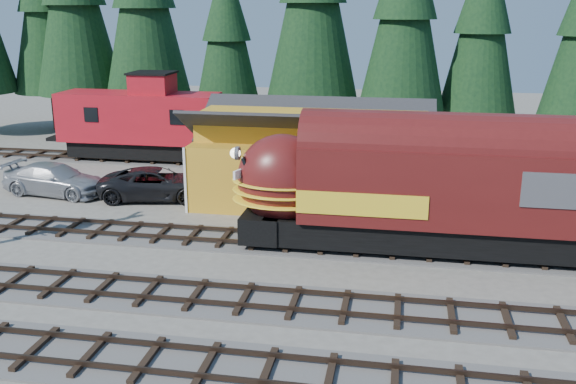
% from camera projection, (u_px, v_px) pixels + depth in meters
% --- Properties ---
extents(ground, '(120.00, 120.00, 0.00)m').
position_uv_depth(ground, '(272.00, 281.00, 24.64)').
color(ground, '#6B665B').
rests_on(ground, ground).
extents(track_siding, '(68.00, 3.20, 0.33)m').
position_uv_depth(track_siding, '(526.00, 258.00, 26.68)').
color(track_siding, '#4C4947').
rests_on(track_siding, ground).
extents(track_main_south, '(68.00, 3.20, 0.33)m').
position_uv_depth(track_main_south, '(558.00, 326.00, 21.01)').
color(track_main_south, '#4C4947').
rests_on(track_main_south, ground).
extents(track_spur, '(32.00, 3.20, 0.33)m').
position_uv_depth(track_spur, '(181.00, 161.00, 43.35)').
color(track_spur, '#4C4947').
rests_on(track_spur, ground).
extents(depot, '(12.80, 7.00, 5.30)m').
position_uv_depth(depot, '(312.00, 148.00, 33.74)').
color(depot, gold).
rests_on(depot, ground).
extents(conifer_backdrop, '(80.36, 22.12, 16.88)m').
position_uv_depth(conifer_backdrop, '(361.00, 6.00, 45.08)').
color(conifer_backdrop, black).
rests_on(conifer_backdrop, ground).
extents(locomotive, '(16.95, 3.37, 4.61)m').
position_uv_depth(locomotive, '(423.00, 193.00, 26.70)').
color(locomotive, black).
rests_on(locomotive, ground).
extents(caboose, '(10.71, 3.11, 5.57)m').
position_uv_depth(caboose, '(141.00, 121.00, 43.08)').
color(caboose, black).
rests_on(caboose, ground).
extents(pickup_truck_a, '(6.58, 3.94, 1.71)m').
position_uv_depth(pickup_truck_a, '(157.00, 184.00, 34.89)').
color(pickup_truck_a, black).
rests_on(pickup_truck_a, ground).
extents(pickup_truck_b, '(6.19, 3.12, 1.72)m').
position_uv_depth(pickup_truck_b, '(55.00, 179.00, 35.74)').
color(pickup_truck_b, '#9D9FA4').
rests_on(pickup_truck_b, ground).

